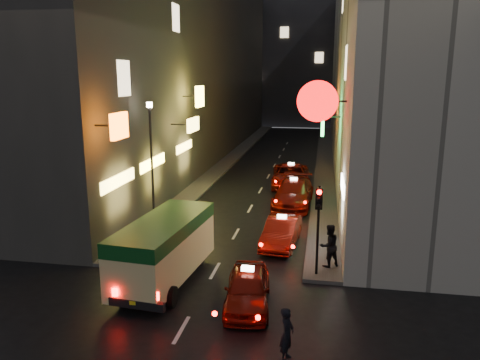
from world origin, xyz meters
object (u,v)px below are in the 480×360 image
Objects in this scene: taxi_near at (248,285)px; traffic_light at (319,212)px; pedestrian_crossing at (287,331)px; lamp_post at (152,157)px; minibus at (164,243)px.

traffic_light is at bearing 48.82° from taxi_near.
traffic_light is at bearing 4.24° from pedestrian_crossing.
pedestrian_crossing is 12.78m from lamp_post.
traffic_light is (5.60, 1.27, 1.15)m from minibus.
minibus is 1.67× the size of traffic_light.
taxi_near is 9.73m from lamp_post.
minibus is at bearing 61.39° from pedestrian_crossing.
traffic_light is at bearing -28.91° from lamp_post.
minibus is at bearing -65.88° from lamp_post.
taxi_near is at bearing -21.20° from minibus.
minibus is at bearing -167.20° from traffic_light.
traffic_light is (0.70, 5.42, 1.82)m from pedestrian_crossing.
minibus is 0.94× the size of lamp_post.
lamp_post is at bearing 151.09° from traffic_light.
taxi_near is (3.35, -1.30, -0.81)m from minibus.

